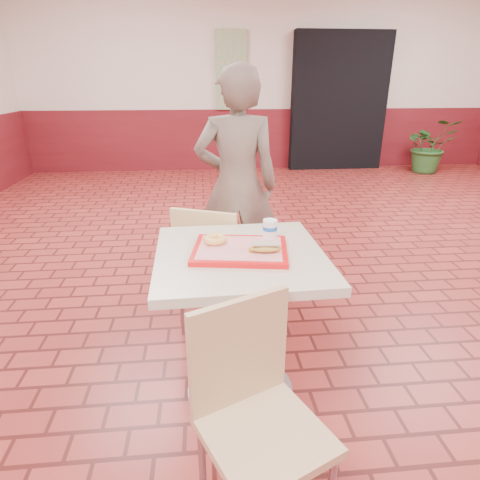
{
  "coord_description": "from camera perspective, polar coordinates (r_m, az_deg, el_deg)",
  "views": [
    {
      "loc": [
        -1.13,
        -2.04,
        1.48
      ],
      "look_at": [
        -0.98,
        -0.44,
        0.83
      ],
      "focal_mm": 30.0,
      "sensor_mm": 36.0,
      "label": 1
    }
  ],
  "objects": [
    {
      "name": "chair_main_front",
      "position": [
        1.46,
        2.06,
        -22.5
      ],
      "size": [
        0.5,
        0.5,
        0.81
      ],
      "rotation": [
        0.0,
        0.0,
        0.43
      ],
      "color": "tan",
      "rests_on": "ground"
    },
    {
      "name": "serving_tray",
      "position": [
        1.75,
        0.0,
        -1.45
      ],
      "size": [
        0.41,
        0.32,
        0.03
      ],
      "rotation": [
        0.0,
        0.0,
        -0.15
      ],
      "color": "red",
      "rests_on": "main_table"
    },
    {
      "name": "customer",
      "position": [
        2.79,
        -0.45,
        7.64
      ],
      "size": [
        0.59,
        0.4,
        1.58
      ],
      "primitive_type": "imported",
      "rotation": [
        0.0,
        0.0,
        3.11
      ],
      "color": "#6C6153",
      "rests_on": "ground"
    },
    {
      "name": "ring_donut",
      "position": [
        1.79,
        -3.58,
        0.12
      ],
      "size": [
        0.1,
        0.1,
        0.03
      ],
      "primitive_type": "torus",
      "rotation": [
        0.0,
        0.0,
        0.0
      ],
      "color": "#F0B957",
      "rests_on": "serving_tray"
    },
    {
      "name": "chair_main_back",
      "position": [
        2.38,
        -4.1,
        -3.46
      ],
      "size": [
        0.49,
        0.49,
        0.82
      ],
      "rotation": [
        0.0,
        0.0,
        2.75
      ],
      "color": "#E6D18A",
      "rests_on": "ground"
    },
    {
      "name": "paper_cup",
      "position": [
        1.85,
        4.28,
        1.65
      ],
      "size": [
        0.07,
        0.07,
        0.08
      ],
      "rotation": [
        0.0,
        0.0,
        0.31
      ],
      "color": "white",
      "rests_on": "serving_tray"
    },
    {
      "name": "main_table",
      "position": [
        1.87,
        0.0,
        -8.9
      ],
      "size": [
        0.73,
        0.73,
        0.77
      ],
      "rotation": [
        0.0,
        0.0,
        0.03
      ],
      "color": "beige",
      "rests_on": "ground"
    },
    {
      "name": "long_john_donut",
      "position": [
        1.7,
        3.55,
        -1.09
      ],
      "size": [
        0.14,
        0.08,
        0.04
      ],
      "rotation": [
        0.0,
        0.0,
        -0.09
      ],
      "color": "#B59635",
      "rests_on": "serving_tray"
    },
    {
      "name": "promo_poster",
      "position": [
        7.0,
        -1.21,
        22.97
      ],
      "size": [
        0.5,
        0.03,
        1.2
      ],
      "primitive_type": "cube",
      "color": "gray",
      "rests_on": "wainscot_band"
    },
    {
      "name": "corridor_doorway",
      "position": [
        7.31,
        13.87,
        18.41
      ],
      "size": [
        1.6,
        0.22,
        2.2
      ],
      "primitive_type": "cube",
      "color": "black",
      "rests_on": "ground"
    },
    {
      "name": "potted_plant",
      "position": [
        7.54,
        25.35,
        12.02
      ],
      "size": [
        0.8,
        0.7,
        0.88
      ],
      "primitive_type": "imported",
      "rotation": [
        0.0,
        0.0,
        -0.01
      ],
      "color": "#265923",
      "rests_on": "ground"
    },
    {
      "name": "wainscot_band",
      "position": [
        2.53,
        21.67,
        -2.48
      ],
      "size": [
        8.0,
        10.0,
        1.0
      ],
      "color": "#5C1117",
      "rests_on": "ground"
    },
    {
      "name": "room_shell",
      "position": [
        2.33,
        25.31,
        20.56
      ],
      "size": [
        8.01,
        10.01,
        3.01
      ],
      "color": "maroon",
      "rests_on": "ground"
    }
  ]
}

